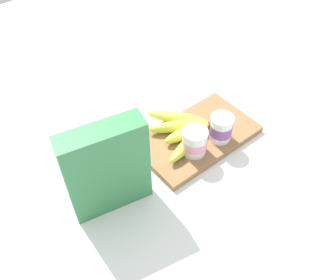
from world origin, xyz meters
TOP-DOWN VIEW (x-y plane):
  - ground_plane at (0.00, 0.00)m, footprint 2.40×2.40m
  - cutting_board at (0.00, 0.00)m, footprint 0.36×0.21m
  - cereal_box at (0.32, 0.02)m, footprint 0.21×0.10m
  - yogurt_cup_front at (-0.04, 0.05)m, footprint 0.07×0.07m
  - yogurt_cup_back at (0.05, 0.04)m, footprint 0.07×0.07m
  - banana_bunch at (0.03, -0.03)m, footprint 0.20×0.22m

SIDE VIEW (x-z plane):
  - ground_plane at x=0.00m, z-range 0.00..0.00m
  - cutting_board at x=0.00m, z-range 0.00..0.02m
  - banana_bunch at x=0.03m, z-range 0.02..0.06m
  - yogurt_cup_back at x=0.05m, z-range 0.02..0.10m
  - yogurt_cup_front at x=-0.04m, z-range 0.02..0.10m
  - cereal_box at x=0.32m, z-range 0.00..0.26m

